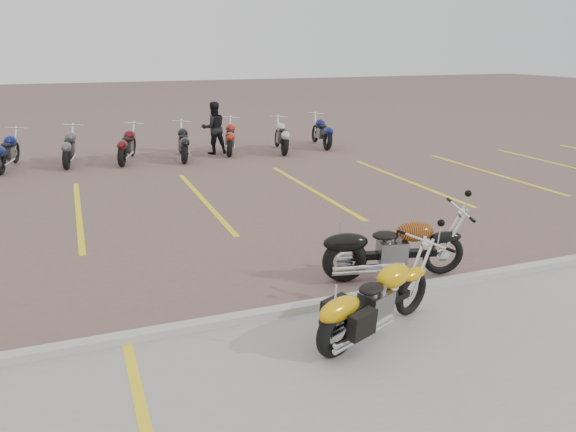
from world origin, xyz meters
name	(u,v)px	position (x,y,z in m)	size (l,w,h in m)	color
ground	(258,260)	(0.00, 0.00, 0.00)	(100.00, 100.00, 0.00)	brown
concrete_apron	(408,424)	(0.00, -4.50, 0.01)	(60.00, 5.00, 0.01)	#9E9B93
curb	(305,307)	(0.00, -2.00, 0.06)	(60.00, 0.18, 0.12)	#ADAAA3
parking_stripes	(204,200)	(0.00, 4.00, 0.00)	(38.00, 5.50, 0.01)	yellow
yellow_cruiser	(373,304)	(0.51, -2.89, 0.42)	(1.96, 0.93, 0.85)	black
flame_cruiser	(390,250)	(1.63, -1.43, 0.45)	(2.19, 0.60, 0.91)	black
person_b	(214,128)	(1.64, 9.60, 0.84)	(0.82, 0.64, 1.68)	black
bg_bike_row	(97,145)	(-1.99, 9.33, 0.55)	(15.86, 2.09, 1.10)	black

